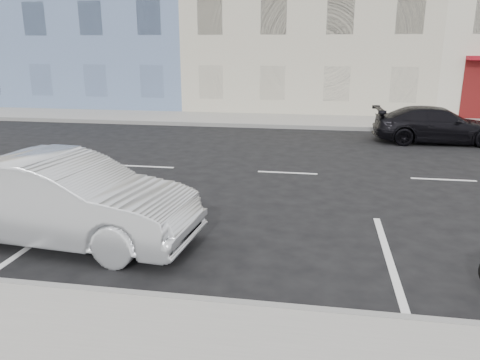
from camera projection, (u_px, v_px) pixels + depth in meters
The scene contains 7 objects.
ground at pixel (363, 176), 12.32m from camera, with size 120.00×120.00×0.00m, color black.
sidewalk_far at pixel (235, 119), 21.35m from camera, with size 80.00×3.40×0.15m, color gray.
curb_near at pixel (34, 288), 6.47m from camera, with size 80.00×0.12×0.16m, color gray.
curb_far at pixel (228, 125), 19.74m from camera, with size 80.00×0.12×0.16m, color gray.
bldg_cream at pixel (311, 1), 26.49m from camera, with size 12.00×12.00×11.50m, color #B9B39D.
sedan_silver at pixel (63, 199), 8.02m from camera, with size 1.63×4.68×1.54m, color #B1B5B9.
car_far at pixel (437, 125), 16.42m from camera, with size 1.76×4.34×1.26m, color black.
Camera 1 is at (-1.21, -12.24, 3.31)m, focal length 35.00 mm.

